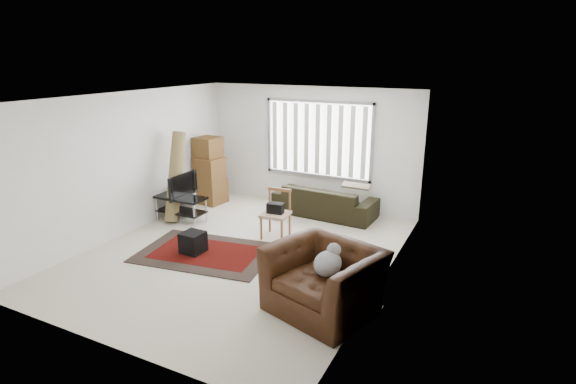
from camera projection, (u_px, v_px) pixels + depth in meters
name	position (u px, v px, depth m)	size (l,w,h in m)	color
room	(256.00, 149.00, 7.86)	(6.00, 6.02, 2.71)	beige
persian_rug	(206.00, 253.00, 7.89)	(2.49, 1.85, 0.02)	black
tv_stand	(181.00, 203.00, 9.33)	(1.07, 0.48, 0.53)	black
tv	(180.00, 185.00, 9.21)	(0.87, 0.11, 0.50)	black
subwoofer	(193.00, 242.00, 7.85)	(0.37, 0.37, 0.37)	black
moving_boxes	(209.00, 173.00, 10.41)	(0.68, 0.63, 1.55)	brown
white_flatpack	(184.00, 199.00, 9.73)	(0.54, 0.08, 0.69)	silver
rolled_rug	(175.00, 177.00, 9.30)	(0.28, 0.28, 1.86)	olive
sofa	(325.00, 196.00, 9.67)	(2.21, 0.95, 0.85)	black
side_chair	(276.00, 212.00, 8.47)	(0.54, 0.54, 0.92)	tan
armchair	(324.00, 275.00, 6.01)	(1.68, 1.57, 1.03)	#32180A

